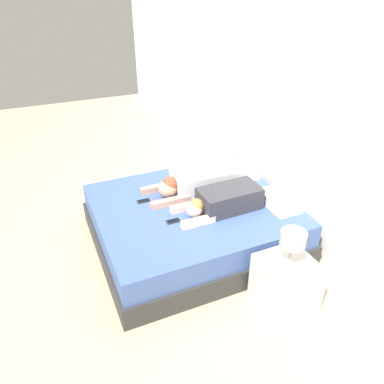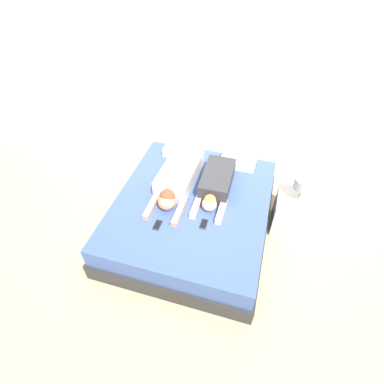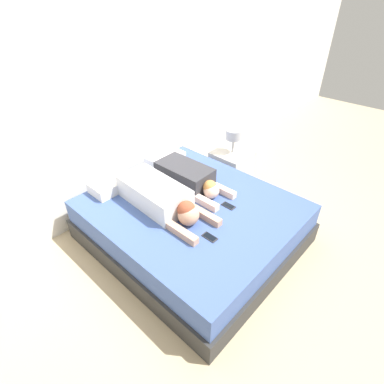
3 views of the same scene
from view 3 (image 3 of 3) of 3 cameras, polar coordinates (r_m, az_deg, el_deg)
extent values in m
plane|color=tan|center=(3.45, 0.00, -8.78)|extent=(12.00, 12.00, 0.00)
cube|color=white|center=(3.58, -14.70, 16.27)|extent=(12.00, 0.06, 2.60)
cube|color=#2D2D2D|center=(3.37, 0.00, -7.32)|extent=(1.85, 2.08, 0.24)
cube|color=#3F5999|center=(3.21, 0.00, -4.06)|extent=(1.79, 2.02, 0.26)
cube|color=white|center=(3.43, -14.98, 1.42)|extent=(0.46, 0.28, 0.12)
cube|color=white|center=(3.84, -5.11, 6.34)|extent=(0.46, 0.28, 0.12)
cube|color=silver|center=(3.10, -7.23, -0.20)|extent=(0.42, 0.80, 0.24)
sphere|color=tan|center=(2.82, -0.68, -4.37)|extent=(0.21, 0.21, 0.21)
sphere|color=#99472D|center=(2.81, -1.07, -3.40)|extent=(0.18, 0.18, 0.18)
cube|color=tan|center=(2.76, -2.51, -7.40)|extent=(0.07, 0.43, 0.07)
cube|color=tan|center=(2.94, 2.08, -4.20)|extent=(0.07, 0.43, 0.07)
cube|color=#333338|center=(3.38, -1.44, 3.32)|extent=(0.36, 0.65, 0.23)
sphere|color=beige|center=(3.18, 3.70, 0.28)|extent=(0.17, 0.17, 0.17)
sphere|color=#D18C47|center=(3.17, 3.43, 1.00)|extent=(0.15, 0.15, 0.15)
cube|color=beige|center=(3.10, 2.31, -1.83)|extent=(0.07, 0.35, 0.07)
cube|color=beige|center=(3.29, 5.68, 0.43)|extent=(0.07, 0.35, 0.07)
cube|color=#2D2D33|center=(2.74, 3.40, -8.58)|extent=(0.07, 0.14, 0.01)
cube|color=black|center=(2.74, 3.40, -8.50)|extent=(0.06, 0.12, 0.00)
cube|color=#2D2D33|center=(3.11, 6.94, -2.63)|extent=(0.07, 0.14, 0.01)
cube|color=black|center=(3.11, 6.95, -2.55)|extent=(0.06, 0.12, 0.00)
cube|color=beige|center=(4.25, 7.43, 4.53)|extent=(0.47, 0.47, 0.50)
cylinder|color=#999999|center=(4.08, 7.80, 8.74)|extent=(0.03, 0.03, 0.20)
cylinder|color=#B2B2B7|center=(4.01, 7.99, 10.82)|extent=(0.22, 0.22, 0.13)
camera|label=1|loc=(4.95, 46.29, 29.24)|focal=35.00mm
camera|label=2|loc=(2.69, 71.26, 30.14)|focal=28.00mm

